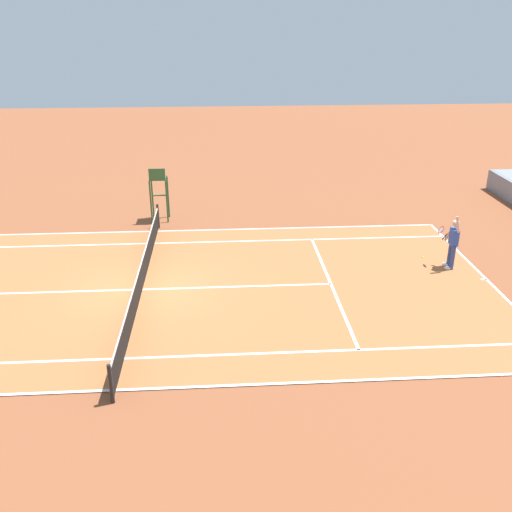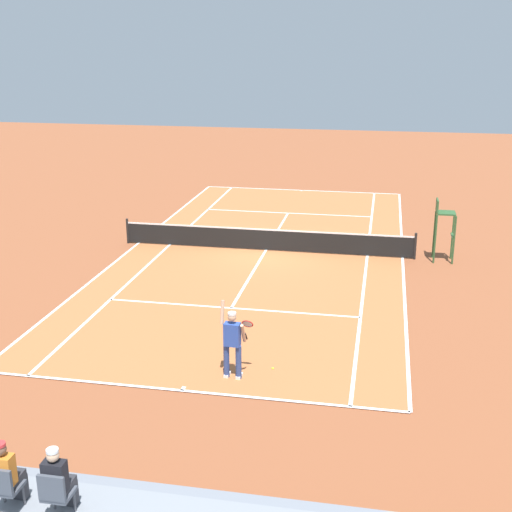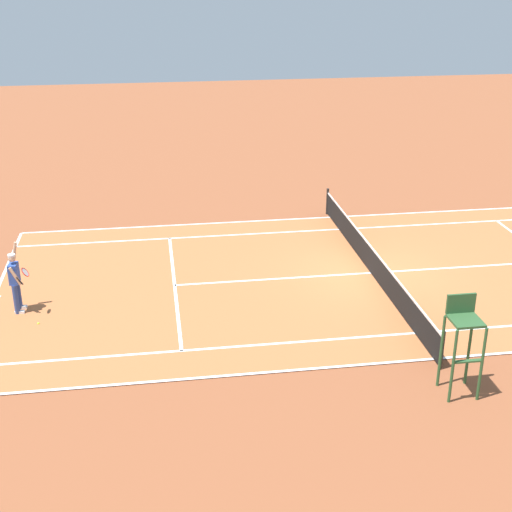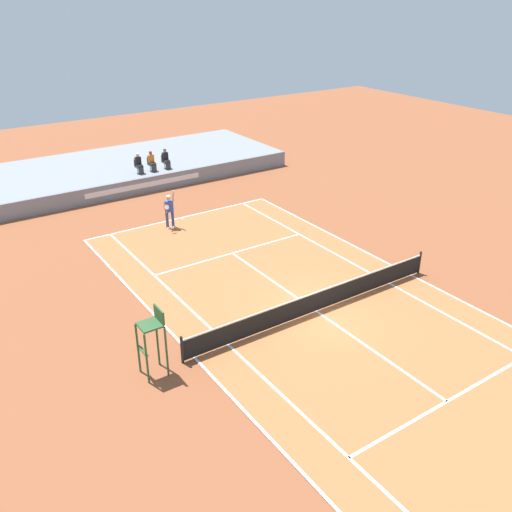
{
  "view_description": "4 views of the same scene",
  "coord_description": "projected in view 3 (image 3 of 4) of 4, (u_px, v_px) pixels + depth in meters",
  "views": [
    {
      "loc": [
        17.07,
        2.69,
        8.58
      ],
      "look_at": [
        -0.32,
        3.85,
        1.0
      ],
      "focal_mm": 39.43,
      "sensor_mm": 36.0,
      "label": 1
    },
    {
      "loc": [
        -4.58,
        26.2,
        8.24
      ],
      "look_at": [
        -0.32,
        3.85,
        1.0
      ],
      "focal_mm": 47.75,
      "sensor_mm": 36.0,
      "label": 2
    },
    {
      "loc": [
        -20.57,
        6.9,
        9.6
      ],
      "look_at": [
        -0.32,
        3.85,
        1.0
      ],
      "focal_mm": 50.1,
      "sensor_mm": 36.0,
      "label": 3
    },
    {
      "loc": [
        -12.44,
        -14.24,
        11.68
      ],
      "look_at": [
        -0.32,
        3.85,
        1.0
      ],
      "focal_mm": 38.68,
      "sensor_mm": 36.0,
      "label": 4
    }
  ],
  "objects": [
    {
      "name": "ground_plane",
      "position": [
        370.0,
        274.0,
        23.42
      ],
      "size": [
        80.0,
        80.0,
        0.0
      ],
      "primitive_type": "plane",
      "color": "brown"
    },
    {
      "name": "umpire_chair",
      "position": [
        463.0,
        334.0,
        16.5
      ],
      "size": [
        0.77,
        0.77,
        2.44
      ],
      "color": "#2D562D",
      "rests_on": "ground"
    },
    {
      "name": "tennis_ball",
      "position": [
        38.0,
        323.0,
        20.16
      ],
      "size": [
        0.07,
        0.07,
        0.07
      ],
      "primitive_type": "sphere",
      "color": "#D1E533",
      "rests_on": "ground"
    },
    {
      "name": "tennis_player",
      "position": [
        15.0,
        281.0,
        20.54
      ],
      "size": [
        0.78,
        0.62,
        2.08
      ],
      "color": "navy",
      "rests_on": "ground"
    },
    {
      "name": "net",
      "position": [
        371.0,
        259.0,
        23.22
      ],
      "size": [
        11.98,
        0.1,
        1.07
      ],
      "color": "black",
      "rests_on": "ground"
    },
    {
      "name": "court",
      "position": [
        370.0,
        273.0,
        23.41
      ],
      "size": [
        11.08,
        23.88,
        0.03
      ],
      "color": "#B76638",
      "rests_on": "ground"
    }
  ]
}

